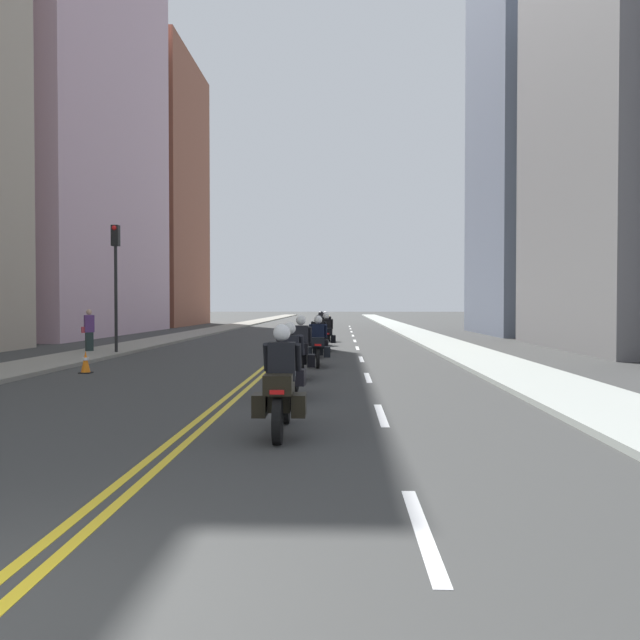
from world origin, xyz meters
TOP-DOWN VIEW (x-y plane):
  - ground_plane at (0.00, 48.00)m, footprint 264.00×264.00m
  - sidewalk_left at (-7.18, 48.00)m, footprint 2.41×144.00m
  - sidewalk_right at (7.18, 48.00)m, footprint 2.41×144.00m
  - centreline_yellow_inner at (-0.12, 48.00)m, footprint 0.12×132.00m
  - centreline_yellow_outer at (0.12, 48.00)m, footprint 0.12×132.00m
  - lane_dashes_white at (2.99, 29.00)m, footprint 0.14×56.40m
  - building_left_1 at (-15.94, 39.09)m, footprint 8.78×20.95m
  - building_left_2 at (-15.56, 58.52)m, footprint 8.01×15.17m
  - building_right_2 at (15.44, 41.00)m, footprint 7.77×12.37m
  - motorcycle_0 at (1.40, 6.17)m, footprint 0.77×2.29m
  - motorcycle_1 at (1.20, 9.99)m, footprint 0.78×2.25m
  - motorcycle_2 at (1.22, 13.83)m, footprint 0.77×2.18m
  - motorcycle_3 at (1.55, 17.20)m, footprint 0.77×2.23m
  - motorcycle_4 at (1.43, 20.95)m, footprint 0.77×2.11m
  - motorcycle_5 at (1.64, 24.46)m, footprint 0.78×2.28m
  - motorcycle_6 at (1.29, 28.37)m, footprint 0.76×2.29m
  - motorcycle_7 at (1.43, 31.69)m, footprint 0.78×2.16m
  - traffic_cone_0 at (-4.95, 14.89)m, footprint 0.33×0.33m
  - traffic_light_near at (-6.38, 21.63)m, footprint 0.28×0.38m
  - pedestrian_2 at (-7.64, 22.17)m, footprint 0.49×0.40m

SIDE VIEW (x-z plane):
  - ground_plane at x=0.00m, z-range 0.00..0.00m
  - centreline_yellow_inner at x=-0.12m, z-range 0.00..0.01m
  - centreline_yellow_outer at x=0.12m, z-range 0.00..0.01m
  - lane_dashes_white at x=2.99m, z-range 0.00..0.01m
  - sidewalk_left at x=-7.18m, z-range 0.00..0.12m
  - sidewalk_right at x=7.18m, z-range 0.00..0.12m
  - traffic_cone_0 at x=-4.95m, z-range 0.00..0.64m
  - motorcycle_1 at x=1.20m, z-range -0.15..1.43m
  - motorcycle_7 at x=1.43m, z-range -0.15..1.45m
  - motorcycle_4 at x=1.43m, z-range -0.13..1.43m
  - motorcycle_3 at x=1.55m, z-range -0.14..1.45m
  - motorcycle_5 at x=1.64m, z-range -0.13..1.45m
  - motorcycle_6 at x=1.29m, z-range -0.15..1.47m
  - motorcycle_2 at x=1.22m, z-range -0.17..1.49m
  - motorcycle_0 at x=1.40m, z-range -0.16..1.49m
  - pedestrian_2 at x=-7.64m, z-range 0.03..1.79m
  - traffic_light_near at x=-6.38m, z-range 0.94..5.93m
  - building_left_2 at x=-15.56m, z-range 0.00..24.89m
  - building_left_1 at x=-15.94m, z-range 0.00..31.16m
  - building_right_2 at x=15.44m, z-range 0.00..31.93m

